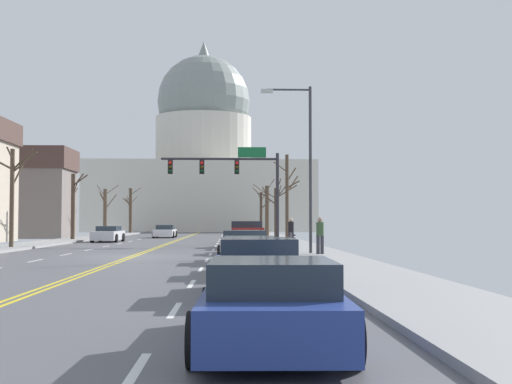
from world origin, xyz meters
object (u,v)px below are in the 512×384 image
(sedan_near_01, at_px, (242,243))
(pedestrian_00, at_px, (320,233))
(sedan_near_04, at_px, (257,269))
(sedan_oncoming_01, at_px, (165,232))
(pickup_truck_near_00, at_px, (247,236))
(sedan_oncoming_00, at_px, (108,234))
(bicycle_parked, at_px, (294,244))
(street_lamp_right, at_px, (304,154))
(sedan_near_03, at_px, (250,257))
(pedestrian_01, at_px, (291,230))
(signal_gantry, at_px, (235,174))
(sedan_near_02, at_px, (244,247))
(sedan_near_05, at_px, (271,305))

(sedan_near_01, relative_size, pedestrian_00, 2.56)
(sedan_near_04, height_order, sedan_oncoming_01, sedan_near_04)
(pickup_truck_near_00, distance_m, sedan_oncoming_00, 15.61)
(bicycle_parked, bearing_deg, sedan_oncoming_01, 106.35)
(street_lamp_right, xyz_separation_m, sedan_near_03, (-2.80, -10.95, -4.22))
(street_lamp_right, xyz_separation_m, bicycle_parked, (-0.29, 1.96, -4.28))
(pedestrian_00, relative_size, bicycle_parked, 0.94)
(pedestrian_01, bearing_deg, bicycle_parked, -94.06)
(pickup_truck_near_00, distance_m, sedan_near_04, 26.43)
(pedestrian_01, bearing_deg, pickup_truck_near_00, -175.28)
(bicycle_parked, bearing_deg, sedan_oncoming_00, 122.99)
(sedan_near_03, xyz_separation_m, sedan_near_04, (0.00, -5.72, 0.05))
(pedestrian_01, bearing_deg, signal_gantry, 130.56)
(sedan_near_03, relative_size, sedan_oncoming_00, 1.04)
(sedan_near_02, bearing_deg, signal_gantry, 90.88)
(sedan_near_02, xyz_separation_m, sedan_oncoming_01, (-6.91, 38.98, -0.02))
(sedan_near_02, bearing_deg, street_lamp_right, 58.49)
(pedestrian_00, bearing_deg, sedan_near_02, -132.71)
(pedestrian_01, bearing_deg, sedan_near_03, -98.36)
(bicycle_parked, bearing_deg, sedan_near_04, -97.65)
(street_lamp_right, relative_size, sedan_oncoming_00, 1.73)
(street_lamp_right, height_order, sedan_oncoming_00, street_lamp_right)
(sedan_near_01, relative_size, sedan_near_05, 0.96)
(sedan_near_04, relative_size, sedan_near_05, 1.03)
(sedan_oncoming_01, bearing_deg, sedan_oncoming_00, -103.47)
(signal_gantry, height_order, sedan_near_01, signal_gantry)
(pickup_truck_near_00, bearing_deg, sedan_near_03, -91.00)
(street_lamp_right, xyz_separation_m, pickup_truck_near_00, (-2.44, 9.75, -4.03))
(sedan_near_02, bearing_deg, pedestrian_00, 47.29)
(street_lamp_right, distance_m, pickup_truck_near_00, 10.83)
(pickup_truck_near_00, bearing_deg, sedan_near_05, -90.70)
(street_lamp_right, distance_m, pedestrian_00, 3.86)
(signal_gantry, bearing_deg, sedan_near_05, -89.49)
(sedan_near_04, height_order, sedan_near_05, sedan_near_04)
(sedan_near_04, bearing_deg, pickup_truck_near_00, 89.22)
(street_lamp_right, distance_m, pedestrian_01, 10.65)
(sedan_near_03, distance_m, sedan_oncoming_01, 45.79)
(pedestrian_01, height_order, bicycle_parked, pedestrian_01)
(bicycle_parked, bearing_deg, sedan_near_05, -95.90)
(pedestrian_01, bearing_deg, street_lamp_right, -91.59)
(pedestrian_00, bearing_deg, signal_gantry, 104.33)
(signal_gantry, xyz_separation_m, street_lamp_right, (3.16, -13.99, -0.01))
(sedan_oncoming_00, bearing_deg, sedan_near_03, -72.67)
(street_lamp_right, bearing_deg, sedan_near_04, -99.52)
(sedan_near_05, height_order, sedan_oncoming_00, sedan_oncoming_00)
(pickup_truck_near_00, xyz_separation_m, sedan_near_03, (-0.36, -20.71, -0.19))
(street_lamp_right, distance_m, sedan_oncoming_01, 35.91)
(street_lamp_right, relative_size, sedan_near_02, 1.76)
(sedan_oncoming_01, bearing_deg, pickup_truck_near_00, -73.34)
(sedan_near_03, height_order, sedan_oncoming_01, sedan_oncoming_01)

